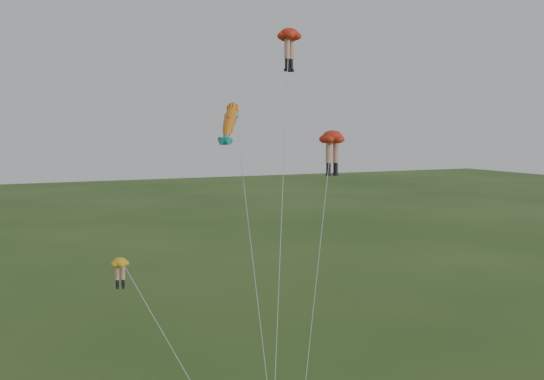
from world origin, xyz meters
name	(u,v)px	position (x,y,z in m)	size (l,w,h in m)	color
legs_kite_red_high	(289,42)	(4.34, 6.94, 20.00)	(6.55, 10.52, 20.86)	red
legs_kite_red_mid	(332,143)	(5.40, 3.39, 13.81)	(5.12, 5.43, 14.57)	red
legs_kite_yellow	(124,272)	(-6.64, 3.62, 7.33)	(4.12, 8.40, 8.05)	gold
fish_kite	(230,121)	(1.82, 10.61, 15.16)	(3.50, 12.99, 16.75)	gold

